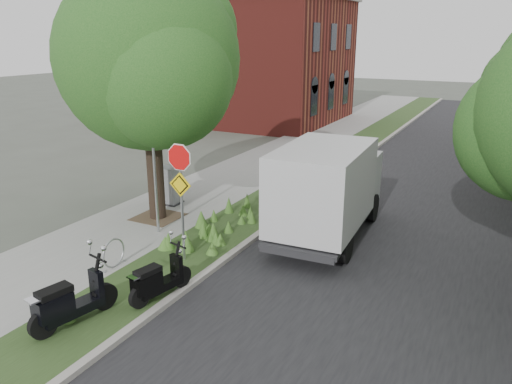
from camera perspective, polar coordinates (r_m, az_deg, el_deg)
ground at (r=12.26m, az=-4.38°, el=-10.49°), size 120.00×120.00×0.00m
sidewalk_near at (r=22.36m, az=-0.14°, el=2.81°), size 3.50×60.00×0.12m
verge at (r=21.26m, az=6.44°, el=1.92°), size 2.00×60.00×0.12m
kerb_near at (r=20.94m, az=8.98°, el=1.58°), size 0.20×60.00×0.13m
road at (r=20.18m, az=18.40°, el=0.08°), size 7.00×60.00×0.01m
street_tree_main at (r=15.58m, az=-12.25°, el=13.67°), size 6.21×5.54×7.66m
bare_post at (r=14.63m, az=-11.54°, el=2.81°), size 0.08×0.08×4.00m
bike_hoop at (r=13.15m, az=-15.96°, el=-6.73°), size 0.06×0.78×0.77m
sign_assembly at (r=12.58m, az=-8.65°, el=1.54°), size 0.94×0.08×3.22m
brick_building at (r=34.73m, az=1.45°, el=15.01°), size 9.40×10.40×8.30m
scooter_near at (r=11.38m, az=-11.54°, el=-10.21°), size 0.58×1.72×0.83m
scooter_far at (r=10.88m, az=-21.03°, el=-12.15°), size 0.66×1.96×0.94m
box_truck at (r=14.50m, az=8.19°, el=0.65°), size 2.39×5.47×2.42m
utility_cabinet at (r=17.58m, az=-10.16°, el=0.71°), size 1.00×0.70×1.30m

